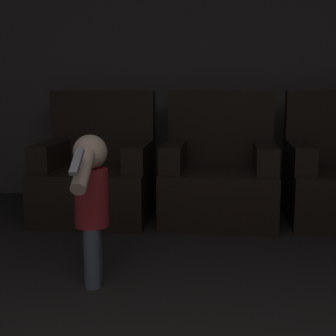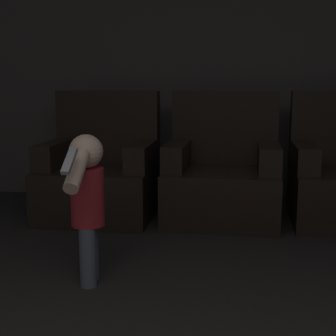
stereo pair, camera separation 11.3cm
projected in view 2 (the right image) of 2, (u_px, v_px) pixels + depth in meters
wall_back at (194, 57)px, 4.29m from camera, size 8.40×0.05×2.60m
armchair_left at (101, 174)px, 3.77m from camera, size 0.90×0.84×1.00m
armchair_middle at (222, 176)px, 3.69m from camera, size 0.92×0.86×1.00m
person_toddler at (87, 197)px, 2.42m from camera, size 0.17×0.55×0.79m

